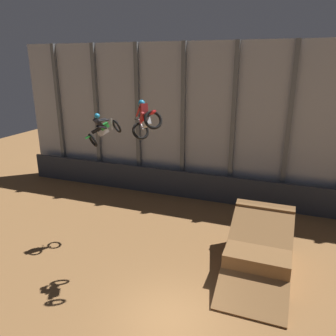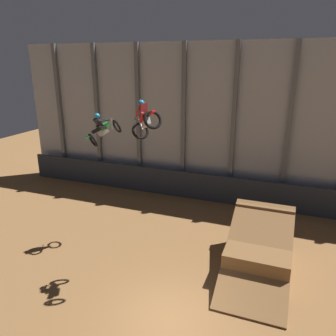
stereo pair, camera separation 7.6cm
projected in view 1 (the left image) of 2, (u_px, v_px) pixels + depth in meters
The scene contains 6 objects.
ground_plane at pixel (169, 319), 12.15m from camera, with size 60.00×60.00×0.00m, color olive.
arena_back_wall at pixel (233, 125), 21.22m from camera, with size 32.00×0.40×10.36m.
lower_barrier at pixel (227, 190), 21.83m from camera, with size 31.36×0.20×1.88m.
dirt_ramp at pixel (259, 248), 15.19m from camera, with size 2.80×5.56×2.55m.
rider_bike_left_air at pixel (103, 129), 15.95m from camera, with size 1.58×1.78×1.67m.
rider_bike_right_air at pixel (145, 120), 12.78m from camera, with size 1.73×1.67×1.67m.
Camera 1 is at (3.38, -9.20, 9.12)m, focal length 35.00 mm.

